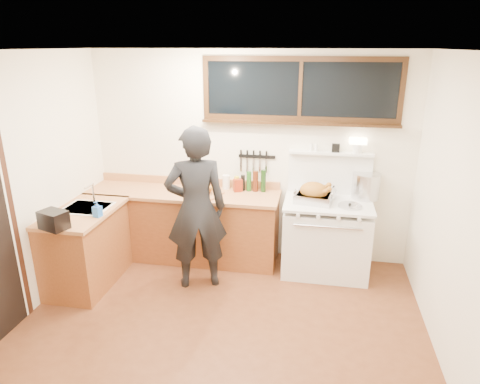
% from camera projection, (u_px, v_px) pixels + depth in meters
% --- Properties ---
extents(ground_plane, '(4.00, 3.50, 0.02)m').
position_uv_depth(ground_plane, '(219.00, 332.00, 4.17)').
color(ground_plane, '#5B2D18').
extents(room_shell, '(4.10, 3.60, 2.65)m').
position_uv_depth(room_shell, '(216.00, 168.00, 3.62)').
color(room_shell, white).
rests_on(room_shell, ground).
extents(counter_back, '(2.44, 0.64, 1.00)m').
position_uv_depth(counter_back, '(184.00, 224.00, 5.50)').
color(counter_back, brown).
rests_on(counter_back, ground).
extents(counter_left, '(0.64, 1.09, 0.90)m').
position_uv_depth(counter_left, '(86.00, 247.00, 4.89)').
color(counter_left, brown).
rests_on(counter_left, ground).
extents(sink_unit, '(0.50, 0.45, 0.37)m').
position_uv_depth(sink_unit, '(87.00, 212.00, 4.83)').
color(sink_unit, white).
rests_on(sink_unit, counter_left).
extents(vintage_stove, '(1.02, 0.74, 1.61)m').
position_uv_depth(vintage_stove, '(326.00, 235.00, 5.15)').
color(vintage_stove, white).
rests_on(vintage_stove, ground).
extents(back_window, '(2.32, 0.13, 0.77)m').
position_uv_depth(back_window, '(300.00, 97.00, 4.98)').
color(back_window, black).
rests_on(back_window, room_shell).
extents(knife_strip, '(0.46, 0.03, 0.28)m').
position_uv_depth(knife_strip, '(255.00, 157.00, 5.33)').
color(knife_strip, black).
rests_on(knife_strip, room_shell).
extents(man, '(0.79, 0.65, 1.86)m').
position_uv_depth(man, '(196.00, 209.00, 4.70)').
color(man, black).
rests_on(man, ground).
extents(soap_bottle, '(0.09, 0.10, 0.17)m').
position_uv_depth(soap_bottle, '(97.00, 209.00, 4.54)').
color(soap_bottle, blue).
rests_on(soap_bottle, counter_left).
extents(toaster, '(0.32, 0.26, 0.19)m').
position_uv_depth(toaster, '(54.00, 220.00, 4.24)').
color(toaster, black).
rests_on(toaster, counter_left).
extents(cutting_board, '(0.49, 0.42, 0.14)m').
position_uv_depth(cutting_board, '(204.00, 190.00, 5.23)').
color(cutting_board, '#BE7E4B').
rests_on(cutting_board, counter_back).
extents(roast_turkey, '(0.46, 0.38, 0.24)m').
position_uv_depth(roast_turkey, '(314.00, 194.00, 4.96)').
color(roast_turkey, silver).
rests_on(roast_turkey, vintage_stove).
extents(stockpot, '(0.34, 0.34, 0.31)m').
position_uv_depth(stockpot, '(366.00, 186.00, 5.08)').
color(stockpot, silver).
rests_on(stockpot, vintage_stove).
extents(saucepan, '(0.18, 0.28, 0.11)m').
position_uv_depth(saucepan, '(330.00, 194.00, 5.10)').
color(saucepan, silver).
rests_on(saucepan, vintage_stove).
extents(pot_lid, '(0.29, 0.29, 0.04)m').
position_uv_depth(pot_lid, '(350.00, 206.00, 4.85)').
color(pot_lid, silver).
rests_on(pot_lid, vintage_stove).
extents(coffee_tin, '(0.13, 0.12, 0.16)m').
position_uv_depth(coffee_tin, '(238.00, 185.00, 5.34)').
color(coffee_tin, maroon).
rests_on(coffee_tin, counter_back).
extents(pitcher, '(0.12, 0.12, 0.18)m').
position_uv_depth(pitcher, '(226.00, 182.00, 5.43)').
color(pitcher, white).
rests_on(pitcher, counter_back).
extents(bottle_cluster, '(0.40, 0.07, 0.28)m').
position_uv_depth(bottle_cluster, '(252.00, 182.00, 5.33)').
color(bottle_cluster, black).
rests_on(bottle_cluster, counter_back).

